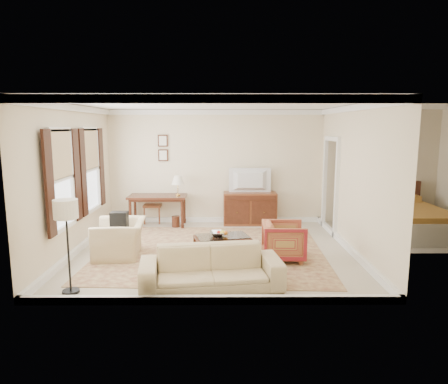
{
  "coord_description": "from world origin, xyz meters",
  "views": [
    {
      "loc": [
        0.16,
        -7.76,
        2.47
      ],
      "look_at": [
        0.2,
        0.3,
        1.15
      ],
      "focal_mm": 32.0,
      "sensor_mm": 36.0,
      "label": 1
    }
  ],
  "objects_px": {
    "writing_desk": "(158,200)",
    "sofa": "(211,261)",
    "club_armchair": "(120,233)",
    "sideboard": "(250,208)",
    "tv": "(250,173)",
    "coffee_table": "(222,241)",
    "striped_armchair": "(284,239)"
  },
  "relations": [
    {
      "from": "striped_armchair",
      "to": "coffee_table",
      "type": "bearing_deg",
      "value": 86.7
    },
    {
      "from": "writing_desk",
      "to": "sofa",
      "type": "height_order",
      "value": "sofa"
    },
    {
      "from": "coffee_table",
      "to": "striped_armchair",
      "type": "bearing_deg",
      "value": -5.71
    },
    {
      "from": "sideboard",
      "to": "striped_armchair",
      "type": "relative_size",
      "value": 1.7
    },
    {
      "from": "sofa",
      "to": "tv",
      "type": "bearing_deg",
      "value": 70.31
    },
    {
      "from": "sideboard",
      "to": "sofa",
      "type": "xyz_separation_m",
      "value": [
        -0.88,
        -4.09,
        0.01
      ]
    },
    {
      "from": "striped_armchair",
      "to": "club_armchair",
      "type": "distance_m",
      "value": 3.14
    },
    {
      "from": "writing_desk",
      "to": "sideboard",
      "type": "xyz_separation_m",
      "value": [
        2.32,
        0.17,
        -0.26
      ]
    },
    {
      "from": "sideboard",
      "to": "striped_armchair",
      "type": "distance_m",
      "value": 2.8
    },
    {
      "from": "tv",
      "to": "sofa",
      "type": "bearing_deg",
      "value": 77.83
    },
    {
      "from": "club_armchair",
      "to": "sofa",
      "type": "relative_size",
      "value": 0.49
    },
    {
      "from": "sofa",
      "to": "writing_desk",
      "type": "bearing_deg",
      "value": 102.63
    },
    {
      "from": "writing_desk",
      "to": "sofa",
      "type": "xyz_separation_m",
      "value": [
        1.44,
        -3.92,
        -0.25
      ]
    },
    {
      "from": "writing_desk",
      "to": "club_armchair",
      "type": "xyz_separation_m",
      "value": [
        -0.36,
        -2.37,
        -0.21
      ]
    },
    {
      "from": "coffee_table",
      "to": "club_armchair",
      "type": "height_order",
      "value": "club_armchair"
    },
    {
      "from": "sideboard",
      "to": "striped_armchair",
      "type": "bearing_deg",
      "value": -80.81
    },
    {
      "from": "writing_desk",
      "to": "tv",
      "type": "height_order",
      "value": "tv"
    },
    {
      "from": "writing_desk",
      "to": "sideboard",
      "type": "distance_m",
      "value": 2.34
    },
    {
      "from": "writing_desk",
      "to": "striped_armchair",
      "type": "xyz_separation_m",
      "value": [
        2.77,
        -2.6,
        -0.28
      ]
    },
    {
      "from": "sideboard",
      "to": "tv",
      "type": "bearing_deg",
      "value": -90.0
    },
    {
      "from": "tv",
      "to": "club_armchair",
      "type": "relative_size",
      "value": 0.95
    },
    {
      "from": "sideboard",
      "to": "tv",
      "type": "distance_m",
      "value": 0.92
    },
    {
      "from": "sideboard",
      "to": "tv",
      "type": "xyz_separation_m",
      "value": [
        0.0,
        -0.02,
        0.92
      ]
    },
    {
      "from": "tv",
      "to": "striped_armchair",
      "type": "bearing_deg",
      "value": 99.26
    },
    {
      "from": "sideboard",
      "to": "coffee_table",
      "type": "bearing_deg",
      "value": -104.88
    },
    {
      "from": "club_armchair",
      "to": "striped_armchair",
      "type": "bearing_deg",
      "value": 80.46
    },
    {
      "from": "club_armchair",
      "to": "sideboard",
      "type": "bearing_deg",
      "value": 128.16
    },
    {
      "from": "club_armchair",
      "to": "writing_desk",
      "type": "bearing_deg",
      "value": 166.07
    },
    {
      "from": "sideboard",
      "to": "club_armchair",
      "type": "height_order",
      "value": "club_armchair"
    },
    {
      "from": "striped_armchair",
      "to": "writing_desk",
      "type": "bearing_deg",
      "value": 49.18
    },
    {
      "from": "sideboard",
      "to": "striped_armchair",
      "type": "height_order",
      "value": "sideboard"
    },
    {
      "from": "writing_desk",
      "to": "coffee_table",
      "type": "xyz_separation_m",
      "value": [
        1.61,
        -2.48,
        -0.34
      ]
    }
  ]
}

